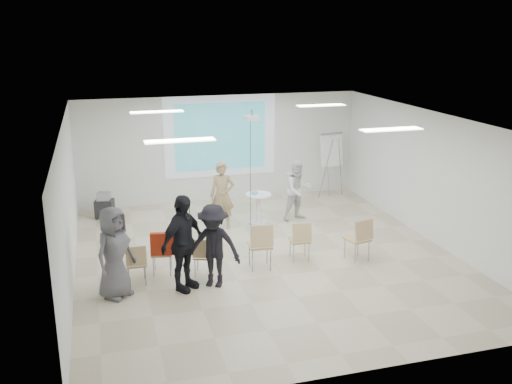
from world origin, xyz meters
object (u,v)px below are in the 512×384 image
object	(u,v)px
chair_left_inner	(203,254)
av_cart	(105,206)
laptop	(203,254)
audience_left	(183,236)
audience_outer	(114,247)
chair_right_far	(360,236)
audience_mid	(213,240)
chair_center	(261,243)
chair_right_inner	(301,238)
player_right	(298,187)
chair_left_mid	(162,251)
chair_far_left	(136,261)
pedestal_table	(258,207)
flipchart_easel	(332,150)
player_left	(222,191)

from	to	relation	value
chair_left_inner	av_cart	bearing A→B (deg)	132.35
laptop	audience_left	xyz separation A→B (m)	(-0.49, -0.57, 0.64)
audience_left	audience_outer	distance (m)	1.26
chair_right_far	audience_mid	size ratio (longest dim) A/B	0.51
chair_center	audience_mid	bearing A→B (deg)	-150.13
chair_center	chair_right_inner	xyz separation A→B (m)	(0.94, 0.20, -0.07)
player_right	av_cart	bearing A→B (deg)	149.36
player_right	chair_left_mid	distance (m)	4.58
chair_right_far	av_cart	bearing A→B (deg)	126.31
player_right	chair_far_left	xyz separation A→B (m)	(-4.33, -2.86, -0.38)
pedestal_table	chair_right_inner	xyz separation A→B (m)	(0.20, -2.54, 0.07)
chair_far_left	chair_right_inner	bearing A→B (deg)	4.48
chair_right_far	laptop	world-z (taller)	chair_right_far
audience_mid	av_cart	bearing A→B (deg)	141.45
chair_left_inner	audience_outer	world-z (taller)	audience_outer
audience_left	audience_mid	xyz separation A→B (m)	(0.58, -0.00, -0.14)
pedestal_table	chair_left_inner	distance (m)	3.35
player_right	chair_left_inner	size ratio (longest dim) A/B	2.15
chair_far_left	av_cart	xyz separation A→B (m)	(-0.49, 4.33, -0.17)
chair_far_left	audience_left	bearing A→B (deg)	-26.46
flipchart_easel	chair_right_far	bearing A→B (deg)	-113.54
chair_right_inner	audience_left	world-z (taller)	audience_left
audience_outer	flipchart_easel	bearing A→B (deg)	-6.50
chair_left_inner	av_cart	xyz separation A→B (m)	(-1.81, 4.28, -0.16)
chair_left_mid	chair_right_far	world-z (taller)	chair_right_far
chair_left_mid	audience_mid	size ratio (longest dim) A/B	0.47
chair_right_inner	audience_left	distance (m)	2.75
audience_mid	pedestal_table	bearing A→B (deg)	90.00
audience_mid	av_cart	distance (m)	5.17
player_right	pedestal_table	bearing A→B (deg)	169.73
audience_mid	laptop	bearing A→B (deg)	129.21
chair_left_inner	audience_outer	distance (m)	1.84
player_right	chair_right_far	xyz separation A→B (m)	(0.32, -2.97, -0.30)
chair_left_inner	chair_right_far	world-z (taller)	chair_right_far
chair_far_left	chair_left_inner	world-z (taller)	chair_far_left
laptop	chair_right_far	bearing A→B (deg)	-164.94
chair_left_inner	audience_outer	size ratio (longest dim) A/B	0.41
pedestal_table	audience_outer	xyz separation A→B (m)	(-3.65, -3.17, 0.52)
pedestal_table	chair_right_far	bearing A→B (deg)	-64.30
player_left	av_cart	distance (m)	3.28
chair_far_left	chair_left_mid	distance (m)	0.63
pedestal_table	chair_left_mid	size ratio (longest dim) A/B	0.92
chair_left_mid	audience_mid	xyz separation A→B (m)	(0.91, -0.77, 0.41)
chair_right_inner	laptop	world-z (taller)	chair_right_inner
chair_left_inner	chair_center	bearing A→B (deg)	19.45
chair_center	chair_right_far	bearing A→B (deg)	1.19
chair_left_inner	laptop	size ratio (longest dim) A/B	2.73
pedestal_table	audience_left	distance (m)	4.06
player_left	chair_center	distance (m)	2.74
chair_far_left	chair_left_mid	xyz separation A→B (m)	(0.53, 0.34, 0.03)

